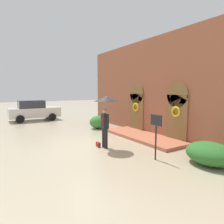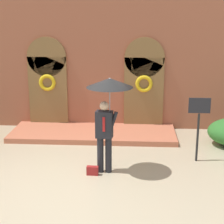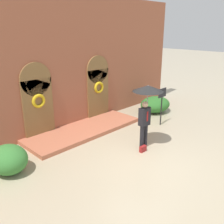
{
  "view_description": "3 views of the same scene",
  "coord_description": "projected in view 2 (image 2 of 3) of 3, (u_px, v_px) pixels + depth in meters",
  "views": [
    {
      "loc": [
        8.34,
        -4.08,
        2.64
      ],
      "look_at": [
        -0.1,
        1.14,
        1.54
      ],
      "focal_mm": 32.0,
      "sensor_mm": 36.0,
      "label": 1
    },
    {
      "loc": [
        1.3,
        -8.21,
        3.89
      ],
      "look_at": [
        0.68,
        1.84,
        1.13
      ],
      "focal_mm": 60.0,
      "sensor_mm": 36.0,
      "label": 2
    },
    {
      "loc": [
        -6.26,
        -4.74,
        4.3
      ],
      "look_at": [
        0.04,
        1.44,
        1.27
      ],
      "focal_mm": 40.0,
      "sensor_mm": 36.0,
      "label": 3
    }
  ],
  "objects": [
    {
      "name": "building_facade",
      "position": [
        96.0,
        48.0,
        12.3
      ],
      "size": [
        14.0,
        2.3,
        5.6
      ],
      "color": "#9E563D",
      "rests_on": "ground"
    },
    {
      "name": "sign_post",
      "position": [
        199.0,
        119.0,
        9.66
      ],
      "size": [
        0.56,
        0.06,
        1.72
      ],
      "color": "black",
      "rests_on": "ground"
    },
    {
      "name": "ground_plane",
      "position": [
        79.0,
        177.0,
        9.01
      ],
      "size": [
        80.0,
        80.0,
        0.0
      ],
      "primitive_type": "plane",
      "color": "tan"
    },
    {
      "name": "person_with_umbrella",
      "position": [
        108.0,
        97.0,
        8.78
      ],
      "size": [
        1.1,
        1.1,
        2.36
      ],
      "color": "black",
      "rests_on": "ground"
    },
    {
      "name": "handbag",
      "position": [
        92.0,
        171.0,
        9.09
      ],
      "size": [
        0.28,
        0.13,
        0.22
      ],
      "primitive_type": "cube",
      "rotation": [
        0.0,
        0.0,
        -0.04
      ],
      "color": "maroon",
      "rests_on": "ground"
    }
  ]
}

